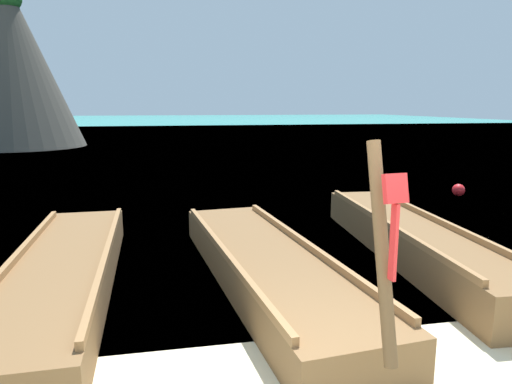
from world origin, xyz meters
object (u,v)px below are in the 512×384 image
Objects in this scene: karst_rock at (9,67)px; mooring_buoy_near at (458,190)px; longtail_boat_blue_ribbon at (412,240)px; longtail_boat_red_ribbon at (267,267)px; longtail_boat_pink_ribbon at (63,275)px.

mooring_buoy_near is (18.13, -20.76, -4.90)m from karst_rock.
longtail_boat_blue_ribbon is at bearing -131.15° from mooring_buoy_near.
longtail_boat_blue_ribbon reaches higher than longtail_boat_red_ribbon.
longtail_boat_blue_ribbon is at bearing 14.70° from longtail_boat_red_ribbon.
longtail_boat_red_ribbon is 17.35× the size of mooring_buoy_near.
longtail_boat_pink_ribbon is 11.51m from mooring_buoy_near.
longtail_boat_pink_ribbon is 0.65× the size of karst_rock.
karst_rock reaches higher than mooring_buoy_near.
longtail_boat_blue_ribbon is (5.78, 0.48, 0.05)m from longtail_boat_pink_ribbon.
mooring_buoy_near is at bearing 28.33° from longtail_boat_pink_ribbon.
longtail_boat_pink_ribbon is at bearing -73.04° from karst_rock.
longtail_boat_pink_ribbon is at bearing 175.08° from longtail_boat_red_ribbon.
longtail_boat_red_ribbon is at bearing -4.92° from longtail_boat_pink_ribbon.
longtail_boat_red_ribbon is at bearing -165.30° from longtail_boat_blue_ribbon.
longtail_boat_pink_ribbon reaches higher than longtail_boat_red_ribbon.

